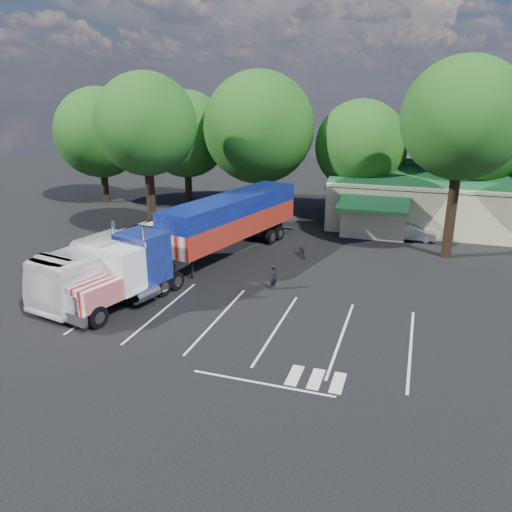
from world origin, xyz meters
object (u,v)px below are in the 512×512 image
(semi_truck, at_px, (209,229))
(tour_bus, at_px, (125,259))
(woman, at_px, (274,277))
(silver_sedan, at_px, (411,232))
(bicycle, at_px, (302,251))

(semi_truck, height_order, tour_bus, semi_truck)
(semi_truck, xyz_separation_m, tour_bus, (-3.22, -5.21, -0.83))
(tour_bus, bearing_deg, woman, 26.12)
(silver_sedan, bearing_deg, semi_truck, 124.62)
(woman, height_order, bicycle, woman)
(semi_truck, relative_size, bicycle, 12.90)
(woman, distance_m, tour_bus, 8.94)
(bicycle, xyz_separation_m, silver_sedan, (7.20, 6.64, 0.20))
(bicycle, distance_m, silver_sedan, 9.79)
(semi_truck, bearing_deg, tour_bus, -107.77)
(semi_truck, xyz_separation_m, silver_sedan, (12.77, 10.23, -1.87))
(semi_truck, distance_m, bicycle, 6.95)
(semi_truck, xyz_separation_m, bicycle, (5.58, 3.59, -2.07))
(woman, bearing_deg, bicycle, 8.68)
(woman, relative_size, bicycle, 0.92)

